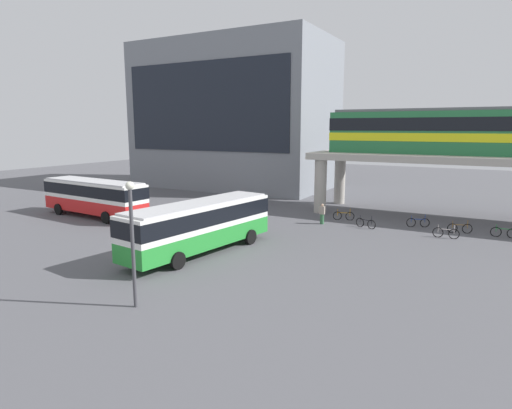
# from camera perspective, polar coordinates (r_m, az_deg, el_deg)

# --- Properties ---
(ground_plane) EXTENTS (120.00, 120.00, 0.00)m
(ground_plane) POSITION_cam_1_polar(r_m,az_deg,el_deg) (36.91, -1.77, -2.05)
(ground_plane) COLOR #515156
(station_building) EXTENTS (24.73, 13.93, 18.47)m
(station_building) POSITION_cam_1_polar(r_m,az_deg,el_deg) (58.35, -2.79, 11.54)
(station_building) COLOR slate
(station_building) RESTS_ON ground_plane
(elevated_platform) EXTENTS (26.40, 7.16, 5.49)m
(elevated_platform) POSITION_cam_1_polar(r_m,az_deg,el_deg) (40.29, 26.22, 4.73)
(elevated_platform) COLOR #ADA89E
(elevated_platform) RESTS_ON ground_plane
(train) EXTENTS (19.98, 2.96, 3.84)m
(train) POSITION_cam_1_polar(r_m,az_deg,el_deg) (40.30, 23.98, 8.81)
(train) COLOR #26723F
(train) RESTS_ON elevated_platform
(bus_main) EXTENTS (4.01, 11.28, 3.22)m
(bus_main) POSITION_cam_1_polar(r_m,az_deg,el_deg) (27.16, -7.38, -2.26)
(bus_main) COLOR #268C33
(bus_main) RESTS_ON ground_plane
(bus_secondary) EXTENTS (11.20, 3.38, 3.22)m
(bus_secondary) POSITION_cam_1_polar(r_m,az_deg,el_deg) (40.46, -20.44, 1.26)
(bus_secondary) COLOR red
(bus_secondary) RESTS_ON ground_plane
(bicycle_silver) EXTENTS (1.79, 0.11, 1.04)m
(bicycle_silver) POSITION_cam_1_polar(r_m,az_deg,el_deg) (33.74, 23.62, -3.44)
(bicycle_silver) COLOR black
(bicycle_silver) RESTS_ON ground_plane
(bicycle_black) EXTENTS (1.72, 0.61, 1.04)m
(bicycle_black) POSITION_cam_1_polar(r_m,az_deg,el_deg) (35.07, 14.18, -2.40)
(bicycle_black) COLOR black
(bicycle_black) RESTS_ON ground_plane
(bicycle_orange) EXTENTS (1.73, 0.59, 1.04)m
(bicycle_orange) POSITION_cam_1_polar(r_m,az_deg,el_deg) (37.60, 11.41, -1.46)
(bicycle_orange) COLOR black
(bicycle_orange) RESTS_ON ground_plane
(bicycle_blue) EXTENTS (1.67, 0.77, 1.04)m
(bicycle_blue) POSITION_cam_1_polar(r_m,az_deg,el_deg) (36.59, 20.45, -2.22)
(bicycle_blue) COLOR black
(bicycle_blue) RESTS_ON ground_plane
(bicycle_green) EXTENTS (1.79, 0.12, 1.04)m
(bicycle_green) POSITION_cam_1_polar(r_m,az_deg,el_deg) (35.77, 29.76, -3.20)
(bicycle_green) COLOR black
(bicycle_green) RESTS_ON ground_plane
(bicycle_brown) EXTENTS (1.70, 0.68, 1.04)m
(bicycle_brown) POSITION_cam_1_polar(r_m,az_deg,el_deg) (35.71, 25.14, -2.84)
(bicycle_brown) COLOR black
(bicycle_brown) RESTS_ON ground_plane
(pedestrian_walking_across) EXTENTS (0.47, 0.47, 1.79)m
(pedestrian_walking_across) POSITION_cam_1_polar(r_m,az_deg,el_deg) (36.76, -4.04, -0.77)
(pedestrian_walking_across) COLOR #26262D
(pedestrian_walking_across) RESTS_ON ground_plane
(pedestrian_waiting_near_stop) EXTENTS (0.41, 0.32, 1.67)m
(pedestrian_waiting_near_stop) POSITION_cam_1_polar(r_m,az_deg,el_deg) (35.67, 8.66, -1.30)
(pedestrian_waiting_near_stop) COLOR #33663F
(pedestrian_waiting_near_stop) RESTS_ON ground_plane
(lamp_post) EXTENTS (0.36, 0.36, 5.54)m
(lamp_post) POSITION_cam_1_polar(r_m,az_deg,el_deg) (19.25, -15.93, -3.64)
(lamp_post) COLOR #3F3F44
(lamp_post) RESTS_ON ground_plane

